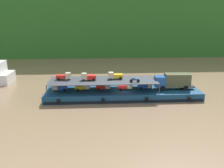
% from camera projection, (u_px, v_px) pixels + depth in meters
% --- Properties ---
extents(ground_plane, '(400.00, 400.00, 0.00)m').
position_uv_depth(ground_plane, '(123.00, 97.00, 48.40)').
color(ground_plane, '#7F664C').
extents(cargo_barge, '(29.65, 8.11, 1.50)m').
position_uv_depth(cargo_barge, '(123.00, 93.00, 48.17)').
color(cargo_barge, navy).
rests_on(cargo_barge, ground).
extents(covered_lorry, '(7.92, 2.56, 3.10)m').
position_uv_depth(covered_lorry, '(173.00, 81.00, 47.98)').
color(covered_lorry, '#1E4C99').
rests_on(covered_lorry, cargo_barge).
extents(cargo_rack, '(20.45, 6.75, 2.00)m').
position_uv_depth(cargo_rack, '(103.00, 80.00, 47.25)').
color(cargo_rack, '#383D47').
rests_on(cargo_rack, cargo_barge).
extents(mini_truck_lower_stern, '(2.75, 1.22, 1.38)m').
position_uv_depth(mini_truck_lower_stern, '(60.00, 87.00, 47.23)').
color(mini_truck_lower_stern, '#1E47B7').
rests_on(mini_truck_lower_stern, cargo_barge).
extents(mini_truck_lower_aft, '(2.77, 1.26, 1.38)m').
position_uv_depth(mini_truck_lower_aft, '(83.00, 87.00, 47.53)').
color(mini_truck_lower_aft, gold).
rests_on(mini_truck_lower_aft, cargo_barge).
extents(mini_truck_lower_mid, '(2.76, 1.23, 1.38)m').
position_uv_depth(mini_truck_lower_mid, '(103.00, 86.00, 47.87)').
color(mini_truck_lower_mid, red).
rests_on(mini_truck_lower_mid, cargo_barge).
extents(mini_truck_lower_fore, '(2.75, 1.21, 1.38)m').
position_uv_depth(mini_truck_lower_fore, '(125.00, 86.00, 47.83)').
color(mini_truck_lower_fore, red).
rests_on(mini_truck_lower_fore, cargo_barge).
extents(mini_truck_lower_bow, '(2.77, 1.25, 1.38)m').
position_uv_depth(mini_truck_lower_bow, '(145.00, 85.00, 48.44)').
color(mini_truck_lower_bow, '#1E47B7').
rests_on(mini_truck_lower_bow, cargo_barge).
extents(mini_truck_upper_stern, '(2.77, 1.25, 1.38)m').
position_uv_depth(mini_truck_upper_stern, '(64.00, 76.00, 47.33)').
color(mini_truck_upper_stern, red).
rests_on(mini_truck_upper_stern, cargo_rack).
extents(mini_truck_upper_mid, '(2.76, 1.23, 1.38)m').
position_uv_depth(mini_truck_upper_mid, '(89.00, 77.00, 47.04)').
color(mini_truck_upper_mid, red).
rests_on(mini_truck_upper_mid, cargo_rack).
extents(mini_truck_upper_fore, '(2.79, 1.28, 1.38)m').
position_uv_depth(mini_truck_upper_fore, '(115.00, 76.00, 47.88)').
color(mini_truck_upper_fore, gold).
rests_on(mini_truck_upper_fore, cargo_rack).
extents(motorcycle_upper_port, '(1.90, 0.55, 0.87)m').
position_uv_depth(motorcycle_upper_port, '(135.00, 80.00, 45.53)').
color(motorcycle_upper_port, black).
rests_on(motorcycle_upper_port, cargo_rack).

